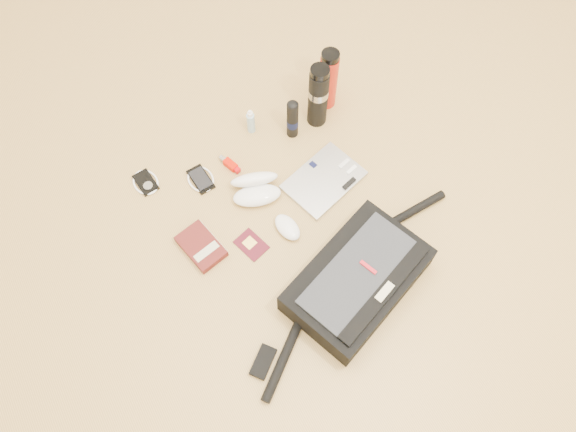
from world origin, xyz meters
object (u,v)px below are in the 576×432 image
at_px(thermos_red, 328,80).
at_px(messenger_bag, 357,281).
at_px(book, 201,246).
at_px(laptop, 324,180).
at_px(thermos_black, 318,96).

bearing_deg(thermos_red, messenger_bag, -113.53).
bearing_deg(thermos_red, book, -154.52).
xyz_separation_m(book, thermos_red, (0.72, 0.34, 0.12)).
xyz_separation_m(laptop, thermos_black, (0.12, 0.26, 0.14)).
distance_m(book, thermos_red, 0.81).
height_order(messenger_bag, thermos_black, thermos_black).
xyz_separation_m(messenger_bag, thermos_black, (0.24, 0.68, 0.09)).
xyz_separation_m(messenger_bag, thermos_red, (0.32, 0.73, 0.08)).
relative_size(laptop, thermos_black, 1.10).
xyz_separation_m(laptop, thermos_red, (0.20, 0.32, 0.13)).
height_order(messenger_bag, laptop, messenger_bag).
bearing_deg(thermos_red, laptop, -121.97).
height_order(book, thermos_black, thermos_black).
bearing_deg(thermos_black, laptop, -114.64).
bearing_deg(messenger_bag, thermos_red, 46.63).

